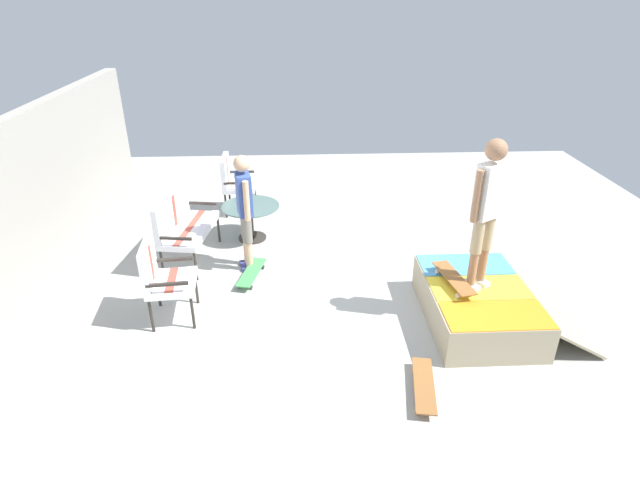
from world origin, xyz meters
The scene contains 12 objects.
ground_plane centered at (0.00, 0.00, -0.05)m, with size 12.00×12.00×0.10m, color #A8A8A3.
back_wall_cinderblock centered at (0.00, 4.00, 1.11)m, with size 9.00×0.20×2.22m.
skate_ramp centered at (-0.78, -1.64, 0.23)m, with size 1.69×1.79×0.46m.
patio_bench centered at (0.95, 2.17, 0.62)m, with size 1.31×0.72×1.02m.
patio_chair_near_house centered at (2.68, 1.62, 0.61)m, with size 0.62×0.55×1.02m.
patio_chair_by_wall centered at (-0.55, 2.13, 0.61)m, with size 0.67×0.60×1.02m.
patio_table centered at (1.57, 1.24, 0.40)m, with size 0.90×0.90×0.57m.
person_watching centered at (0.65, 1.22, 0.97)m, with size 0.47×0.30×1.66m.
person_skater centered at (-0.73, -1.57, 1.51)m, with size 0.35×0.42×1.77m.
skateboard_by_bench centered at (0.34, 1.16, 0.08)m, with size 0.82×0.38×0.10m.
skateboard_spare centered at (-1.97, -0.71, 0.08)m, with size 0.82×0.33×0.10m.
skateboard_on_ramp centered at (-0.70, -1.32, 0.55)m, with size 0.82×0.34×0.10m.
Camera 1 is at (-5.78, 0.51, 3.66)m, focal length 28.61 mm.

